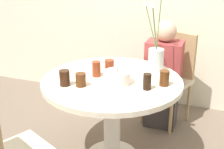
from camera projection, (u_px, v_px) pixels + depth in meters
The scene contains 12 objects.
dining_table at pixel (112, 96), 2.49m from camera, with size 1.10×1.10×0.74m.
chair_right_flank at pixel (172, 72), 3.16m from camera, with size 0.52×0.52×0.92m.
birthday_cake at pixel (117, 77), 2.35m from camera, with size 0.20×0.20×0.14m.
flower_vase at pixel (156, 54), 2.59m from camera, with size 0.21×0.30×0.64m.
side_plate at pixel (102, 97), 2.14m from camera, with size 0.19×0.19×0.01m.
drink_glass_0 at pixel (65, 78), 2.31m from camera, with size 0.08×0.08×0.12m.
drink_glass_1 at pixel (164, 78), 2.31m from camera, with size 0.07×0.07×0.12m.
drink_glass_2 at pixel (147, 82), 2.24m from camera, with size 0.06×0.06×0.12m.
drink_glass_3 at pixel (96, 69), 2.48m from camera, with size 0.07×0.07×0.12m.
drink_glass_4 at pixel (109, 67), 2.54m from camera, with size 0.08×0.08×0.12m.
drink_glass_5 at pixel (81, 80), 2.30m from camera, with size 0.08×0.08×0.10m.
person_woman at pixel (163, 78), 3.05m from camera, with size 0.34×0.24×1.08m.
Camera 1 is at (0.78, -2.12, 1.67)m, focal length 50.00 mm.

